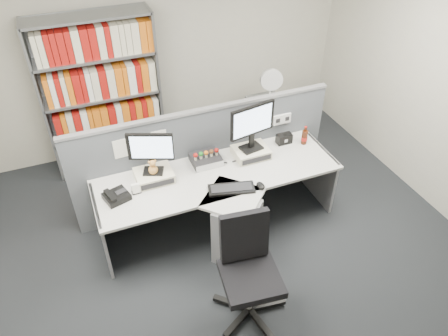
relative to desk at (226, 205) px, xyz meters
name	(u,v)px	position (x,y,z in m)	size (l,w,h in m)	color
ground	(248,275)	(0.00, -0.60, -0.46)	(5.50, 5.50, 0.00)	#232629
room_shell	(256,127)	(0.00, -0.60, 1.33)	(5.04, 5.54, 2.72)	beige
partition	(205,156)	(0.00, 0.65, 0.19)	(3.00, 0.08, 1.27)	#555960
desk	(226,205)	(0.00, 0.00, 0.00)	(2.60, 1.20, 0.72)	beige
monitor_riser_left	(154,176)	(-0.65, 0.38, 0.31)	(0.38, 0.31, 0.10)	beige
monitor_riser_right	(251,152)	(0.45, 0.38, 0.31)	(0.38, 0.31, 0.10)	beige
monitor_left	(151,150)	(-0.65, 0.38, 0.64)	(0.44, 0.21, 0.46)	black
monitor_right	(252,124)	(0.45, 0.38, 0.68)	(0.53, 0.21, 0.54)	black
desktop_pc	(206,159)	(-0.05, 0.45, 0.31)	(0.31, 0.28, 0.08)	black
figurines	(206,153)	(-0.05, 0.44, 0.40)	(0.29, 0.05, 0.09)	beige
keyboard	(231,189)	(0.03, -0.07, 0.28)	(0.49, 0.28, 0.03)	black
mouse	(261,186)	(0.32, -0.14, 0.29)	(0.08, 0.12, 0.05)	black
desk_phone	(116,196)	(-1.07, 0.23, 0.30)	(0.28, 0.26, 0.10)	black
desk_calendar	(136,189)	(-0.87, 0.25, 0.31)	(0.09, 0.07, 0.11)	black
plush_toy	(153,168)	(-0.65, 0.36, 0.44)	(0.10, 0.10, 0.17)	#CB8F43
speaker	(284,139)	(0.91, 0.47, 0.32)	(0.18, 0.10, 0.12)	black
cola_bottle	(304,137)	(1.13, 0.38, 0.35)	(0.07, 0.07, 0.23)	#3F190A
shelving_unit	(102,98)	(-0.90, 1.85, 0.52)	(1.41, 0.40, 2.00)	gray
filing_cabinet	(268,125)	(1.20, 1.40, -0.11)	(0.45, 0.61, 0.70)	gray
desk_fan	(271,82)	(1.20, 1.40, 0.55)	(0.29, 0.18, 0.49)	white
office_chair	(248,267)	(-0.16, -0.90, 0.10)	(0.68, 0.69, 1.04)	silver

